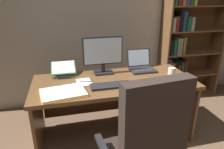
{
  "coord_description": "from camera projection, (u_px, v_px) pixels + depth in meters",
  "views": [
    {
      "loc": [
        -0.69,
        -0.73,
        1.58
      ],
      "look_at": [
        -0.21,
        1.21,
        0.8
      ],
      "focal_mm": 32.61,
      "sensor_mm": 36.0,
      "label": 1
    }
  ],
  "objects": [
    {
      "name": "laptop",
      "position": [
        141.0,
        66.0,
        2.54
      ],
      "size": [
        0.3,
        0.3,
        0.23
      ],
      "color": "#232326",
      "rests_on": "desk"
    },
    {
      "name": "coffee_mug",
      "position": [
        172.0,
        72.0,
        2.35
      ],
      "size": [
        0.08,
        0.08,
        0.09
      ],
      "primitive_type": "cylinder",
      "color": "silver",
      "rests_on": "desk"
    },
    {
      "name": "desk",
      "position": [
        112.0,
        93.0,
        2.37
      ],
      "size": [
        1.75,
        0.76,
        0.71
      ],
      "color": "brown",
      "rests_on": "ground"
    },
    {
      "name": "notepad",
      "position": [
        84.0,
        82.0,
        2.17
      ],
      "size": [
        0.17,
        0.22,
        0.01
      ],
      "primitive_type": "cube",
      "rotation": [
        0.0,
        0.0,
        0.1
      ],
      "color": "white",
      "rests_on": "desk"
    },
    {
      "name": "wall_back",
      "position": [
        109.0,
        16.0,
        2.98
      ],
      "size": [
        5.11,
        0.12,
        2.6
      ],
      "primitive_type": "cube",
      "color": "#A89E8E",
      "rests_on": "ground"
    },
    {
      "name": "computer_mouse",
      "position": [
        139.0,
        82.0,
        2.14
      ],
      "size": [
        0.06,
        0.1,
        0.04
      ],
      "primitive_type": "ellipsoid",
      "color": "#232326",
      "rests_on": "desk"
    },
    {
      "name": "monitor",
      "position": [
        103.0,
        55.0,
        2.36
      ],
      "size": [
        0.47,
        0.16,
        0.44
      ],
      "color": "#232326",
      "rests_on": "desk"
    },
    {
      "name": "bookshelf",
      "position": [
        187.0,
        32.0,
        3.12
      ],
      "size": [
        0.97,
        0.31,
        2.16
      ],
      "color": "brown",
      "rests_on": "ground"
    },
    {
      "name": "open_binder",
      "position": [
        63.0,
        93.0,
        1.92
      ],
      "size": [
        0.47,
        0.38,
        0.02
      ],
      "rotation": [
        0.0,
        0.0,
        0.16
      ],
      "color": "orange",
      "rests_on": "desk"
    },
    {
      "name": "pen",
      "position": [
        86.0,
        81.0,
        2.17
      ],
      "size": [
        0.14,
        0.05,
        0.01
      ],
      "primitive_type": "cylinder",
      "rotation": [
        0.0,
        1.57,
        -0.3
      ],
      "color": "navy",
      "rests_on": "notepad"
    },
    {
      "name": "keyboard",
      "position": [
        111.0,
        85.0,
        2.07
      ],
      "size": [
        0.42,
        0.15,
        0.02
      ],
      "primitive_type": "cube",
      "color": "#232326",
      "rests_on": "desk"
    },
    {
      "name": "reading_stand_with_book",
      "position": [
        64.0,
        69.0,
        2.37
      ],
      "size": [
        0.28,
        0.26,
        0.13
      ],
      "color": "#232326",
      "rests_on": "desk"
    }
  ]
}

